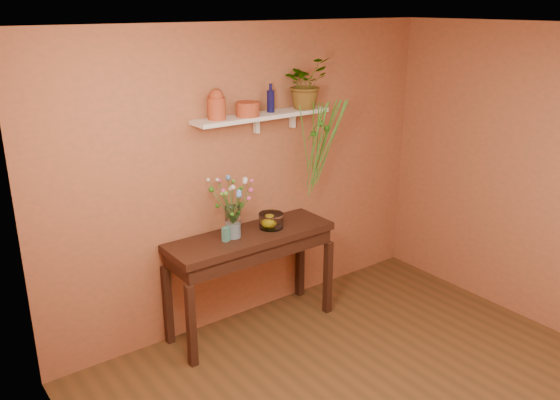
{
  "coord_description": "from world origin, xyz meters",
  "views": [
    {
      "loc": [
        -2.76,
        -2.17,
        2.84
      ],
      "look_at": [
        0.0,
        1.55,
        1.25
      ],
      "focal_mm": 36.85,
      "sensor_mm": 36.0,
      "label": 1
    }
  ],
  "objects_px": {
    "terracotta_jug": "(216,105)",
    "glass_bowl": "(271,221)",
    "bouquet": "(232,194)",
    "blue_bottle": "(271,101)",
    "sideboard": "(251,247)",
    "spider_plant": "(306,83)",
    "glass_vase": "(233,224)"
  },
  "relations": [
    {
      "from": "sideboard",
      "to": "spider_plant",
      "type": "xyz_separation_m",
      "value": [
        0.7,
        0.12,
        1.37
      ]
    },
    {
      "from": "terracotta_jug",
      "to": "glass_bowl",
      "type": "height_order",
      "value": "terracotta_jug"
    },
    {
      "from": "blue_bottle",
      "to": "spider_plant",
      "type": "relative_size",
      "value": 0.55
    },
    {
      "from": "terracotta_jug",
      "to": "bouquet",
      "type": "distance_m",
      "value": 0.75
    },
    {
      "from": "spider_plant",
      "to": "glass_vase",
      "type": "bearing_deg",
      "value": -173.06
    },
    {
      "from": "bouquet",
      "to": "glass_bowl",
      "type": "relative_size",
      "value": 1.89
    },
    {
      "from": "spider_plant",
      "to": "glass_vase",
      "type": "xyz_separation_m",
      "value": [
        -0.86,
        -0.11,
        -1.12
      ]
    },
    {
      "from": "terracotta_jug",
      "to": "glass_vase",
      "type": "bearing_deg",
      "value": -71.16
    },
    {
      "from": "bouquet",
      "to": "blue_bottle",
      "type": "bearing_deg",
      "value": 15.75
    },
    {
      "from": "blue_bottle",
      "to": "bouquet",
      "type": "bearing_deg",
      "value": -164.25
    },
    {
      "from": "terracotta_jug",
      "to": "bouquet",
      "type": "bearing_deg",
      "value": -71.03
    },
    {
      "from": "sideboard",
      "to": "terracotta_jug",
      "type": "distance_m",
      "value": 1.29
    },
    {
      "from": "terracotta_jug",
      "to": "glass_bowl",
      "type": "bearing_deg",
      "value": -18.13
    },
    {
      "from": "sideboard",
      "to": "blue_bottle",
      "type": "bearing_deg",
      "value": 24.88
    },
    {
      "from": "glass_bowl",
      "to": "blue_bottle",
      "type": "bearing_deg",
      "value": 53.49
    },
    {
      "from": "spider_plant",
      "to": "blue_bottle",
      "type": "bearing_deg",
      "value": 174.79
    },
    {
      "from": "glass_vase",
      "to": "bouquet",
      "type": "height_order",
      "value": "bouquet"
    },
    {
      "from": "spider_plant",
      "to": "glass_bowl",
      "type": "height_order",
      "value": "spider_plant"
    },
    {
      "from": "glass_bowl",
      "to": "bouquet",
      "type": "bearing_deg",
      "value": 178.68
    },
    {
      "from": "terracotta_jug",
      "to": "blue_bottle",
      "type": "distance_m",
      "value": 0.55
    },
    {
      "from": "sideboard",
      "to": "blue_bottle",
      "type": "xyz_separation_m",
      "value": [
        0.34,
        0.16,
        1.25
      ]
    },
    {
      "from": "glass_vase",
      "to": "spider_plant",
      "type": "bearing_deg",
      "value": 6.94
    },
    {
      "from": "spider_plant",
      "to": "glass_bowl",
      "type": "bearing_deg",
      "value": -166.03
    },
    {
      "from": "sideboard",
      "to": "glass_vase",
      "type": "distance_m",
      "value": 0.3
    },
    {
      "from": "glass_vase",
      "to": "bouquet",
      "type": "distance_m",
      "value": 0.28
    },
    {
      "from": "terracotta_jug",
      "to": "glass_vase",
      "type": "xyz_separation_m",
      "value": [
        0.04,
        -0.13,
        -1.01
      ]
    },
    {
      "from": "terracotta_jug",
      "to": "glass_bowl",
      "type": "xyz_separation_m",
      "value": [
        0.44,
        -0.14,
        -1.07
      ]
    },
    {
      "from": "blue_bottle",
      "to": "bouquet",
      "type": "relative_size",
      "value": 0.59
    },
    {
      "from": "blue_bottle",
      "to": "sideboard",
      "type": "bearing_deg",
      "value": -155.12
    },
    {
      "from": "glass_vase",
      "to": "bouquet",
      "type": "relative_size",
      "value": 0.66
    },
    {
      "from": "sideboard",
      "to": "bouquet",
      "type": "xyz_separation_m",
      "value": [
        -0.17,
        0.01,
        0.53
      ]
    },
    {
      "from": "blue_bottle",
      "to": "glass_bowl",
      "type": "height_order",
      "value": "blue_bottle"
    }
  ]
}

